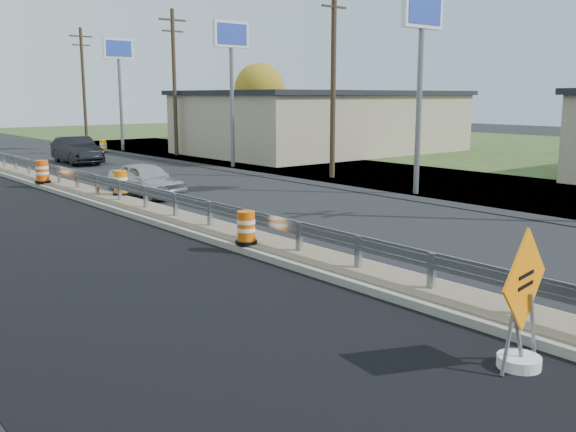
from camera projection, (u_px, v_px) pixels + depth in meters
ground at (251, 245)px, 17.20m from camera, size 140.00×140.00×0.00m
grass_verge_far at (520, 154)px, 43.54m from camera, size 40.00×120.00×0.03m
median at (120, 203)px, 23.24m from camera, size 1.60×55.00×0.23m
guardrail at (108, 183)px, 23.89m from camera, size 0.10×46.15×0.72m
retail_building_near at (323, 121)px, 45.08m from camera, size 18.50×12.50×4.27m
pylon_sign_south at (422, 29)px, 24.84m from camera, size 2.20×0.30×7.90m
pylon_sign_mid at (231, 48)px, 34.69m from camera, size 2.20×0.30×7.90m
pylon_sign_north at (119, 59)px, 45.31m from camera, size 2.20×0.30×7.90m
utility_pole_smid at (333, 74)px, 30.30m from camera, size 1.90×0.26×9.40m
utility_pole_nmid at (174, 80)px, 41.67m from camera, size 1.90×0.26×9.40m
utility_pole_north at (83, 83)px, 53.04m from camera, size 1.90×0.26×9.40m
tree_far_yellow at (260, 89)px, 58.39m from camera, size 4.62×4.62×6.86m
caution_sign at (521, 333)px, 9.35m from camera, size 1.52×0.64×2.11m
barrel_median_near at (246, 228)px, 16.31m from camera, size 0.57×0.57×0.83m
barrel_median_mid at (121, 183)px, 24.30m from camera, size 0.63×0.63×0.92m
barrel_median_far at (42, 172)px, 27.70m from camera, size 0.66×0.66×0.97m
barrel_shoulder_far at (103, 146)px, 45.10m from camera, size 0.59×0.59×0.87m
car_silver at (146, 180)px, 25.35m from camera, size 1.91×4.05×1.34m
car_dark_mid at (77, 150)px, 37.61m from camera, size 1.91×4.85×1.57m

